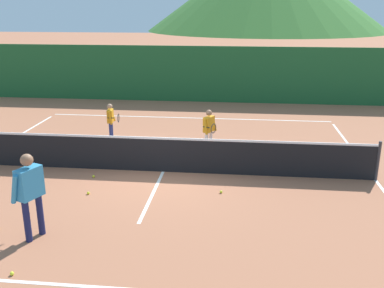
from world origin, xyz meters
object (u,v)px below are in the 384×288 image
(tennis_net, at_px, (163,154))
(student_0, at_px, (111,118))
(student_1, at_px, (209,127))
(tennis_ball_8, at_px, (94,176))
(tennis_ball_1, at_px, (221,192))
(instructor, at_px, (30,188))
(tennis_ball_4, at_px, (12,274))
(tennis_ball_3, at_px, (88,193))

(tennis_net, distance_m, student_0, 3.51)
(student_0, distance_m, student_1, 3.47)
(student_1, xyz_separation_m, tennis_ball_8, (-2.86, -2.37, -0.77))
(tennis_net, relative_size, tennis_ball_1, 164.97)
(student_1, xyz_separation_m, tennis_ball_1, (0.52, -3.01, -0.77))
(tennis_net, xyz_separation_m, student_0, (-2.21, 2.71, 0.24))
(instructor, relative_size, tennis_ball_4, 25.31)
(tennis_net, relative_size, student_0, 9.12)
(instructor, relative_size, student_1, 1.28)
(instructor, relative_size, tennis_ball_8, 25.31)
(student_1, relative_size, tennis_ball_1, 19.72)
(student_0, height_order, tennis_ball_1, student_0)
(tennis_ball_3, height_order, tennis_ball_8, same)
(tennis_net, height_order, student_1, student_1)
(tennis_net, height_order, student_0, student_0)
(tennis_ball_3, distance_m, tennis_ball_4, 3.33)
(student_0, bearing_deg, tennis_ball_4, -86.22)
(tennis_net, relative_size, tennis_ball_4, 164.97)
(tennis_net, xyz_separation_m, tennis_ball_8, (-1.75, -0.62, -0.47))
(tennis_ball_4, bearing_deg, tennis_net, 71.15)
(instructor, bearing_deg, tennis_ball_4, -82.32)
(student_1, relative_size, tennis_ball_3, 19.72)
(student_0, xyz_separation_m, student_1, (3.33, -0.96, 0.07))
(tennis_ball_8, bearing_deg, tennis_ball_4, -89.45)
(tennis_net, bearing_deg, tennis_ball_4, -108.85)
(instructor, relative_size, tennis_ball_3, 25.31)
(instructor, distance_m, tennis_ball_1, 4.41)
(tennis_ball_4, relative_size, tennis_ball_8, 1.00)
(student_0, height_order, student_1, student_1)
(instructor, distance_m, tennis_ball_8, 3.27)
(instructor, relative_size, tennis_ball_1, 25.31)
(student_1, height_order, tennis_ball_4, student_1)
(student_1, bearing_deg, tennis_ball_4, -112.68)
(instructor, height_order, tennis_ball_4, instructor)
(tennis_ball_1, bearing_deg, student_1, 99.79)
(tennis_ball_3, xyz_separation_m, tennis_ball_8, (-0.22, 1.05, 0.00))
(student_0, bearing_deg, tennis_ball_3, -81.10)
(instructor, bearing_deg, student_1, 61.43)
(student_0, distance_m, tennis_ball_4, 7.76)
(student_1, distance_m, tennis_ball_8, 3.80)
(instructor, bearing_deg, tennis_ball_1, 35.29)
(tennis_ball_4, bearing_deg, instructor, 97.68)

